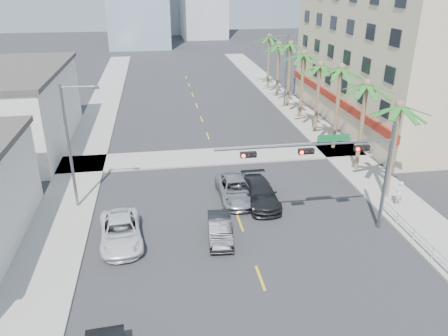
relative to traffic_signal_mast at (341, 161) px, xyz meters
name	(u,v)px	position (x,y,z in m)	size (l,w,h in m)	color
ground	(280,331)	(-5.78, -7.95, -5.06)	(260.00, 260.00, 0.00)	#262628
sidewalk_right	(347,157)	(6.22, 12.05, -4.99)	(4.00, 120.00, 0.15)	gray
sidewalk_left	(79,173)	(-17.78, 12.05, -4.99)	(4.00, 120.00, 0.15)	gray
sidewalk_cross	(216,156)	(-5.78, 14.05, -4.99)	(80.00, 4.00, 0.15)	gray
building_right	(403,55)	(16.21, 22.05, 2.43)	(15.25, 28.00, 15.00)	#CAAF8E
building_left_far	(5,111)	(-25.28, 20.05, -1.46)	(11.00, 18.00, 7.20)	beige
traffic_signal_mast	(341,161)	(0.00, 0.00, 0.00)	(11.12, 0.54, 7.20)	slate
palm_tree_0	(400,107)	(5.82, 4.05, 2.02)	(4.80, 4.80, 7.80)	brown
palm_tree_1	(367,85)	(5.82, 9.25, 2.37)	(4.80, 4.80, 8.16)	brown
palm_tree_2	(341,68)	(5.82, 14.45, 2.72)	(4.80, 4.80, 8.52)	brown
palm_tree_3	(320,66)	(5.82, 19.65, 2.02)	(4.80, 4.80, 7.80)	brown
palm_tree_4	(304,54)	(5.82, 24.85, 2.37)	(4.80, 4.80, 8.16)	brown
palm_tree_5	(291,45)	(5.82, 30.05, 2.72)	(4.80, 4.80, 8.52)	brown
palm_tree_6	(279,44)	(5.82, 35.25, 2.02)	(4.80, 4.80, 7.80)	brown
palm_tree_7	(270,37)	(5.82, 40.45, 2.37)	(4.80, 4.80, 8.16)	brown
streetlight_left	(71,142)	(-16.78, 6.05, 0.00)	(2.55, 0.25, 9.00)	slate
streetlight_right	(285,67)	(5.21, 30.05, 0.00)	(2.55, 0.25, 9.00)	slate
guardrail	(414,233)	(4.52, -1.95, -4.39)	(0.08, 8.08, 1.00)	silver
car_parked_far	(121,232)	(-13.58, 0.90, -4.31)	(2.50, 5.43, 1.51)	white
car_lane_left	(220,229)	(-7.41, 0.36, -4.38)	(1.45, 4.16, 1.37)	black
car_lane_center	(236,189)	(-5.43, 5.60, -4.29)	(2.55, 5.53, 1.54)	#B2B3B7
car_lane_right	(260,193)	(-3.78, 4.66, -4.27)	(2.21, 5.44, 1.58)	black
pedestrian	(399,193)	(5.93, 2.56, -3.98)	(0.68, 0.45, 1.87)	silver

